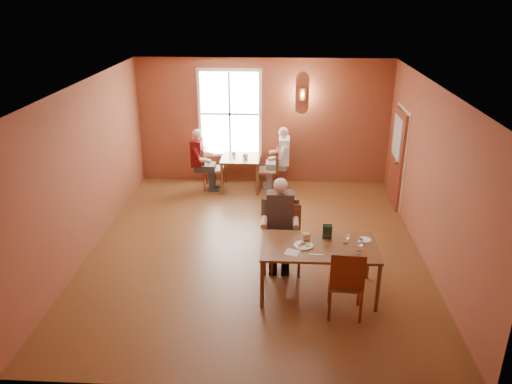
# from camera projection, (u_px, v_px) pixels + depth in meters

# --- Properties ---
(ground) EXTENTS (6.00, 7.00, 0.01)m
(ground) POSITION_uv_depth(u_px,v_px,m) (255.00, 248.00, 9.23)
(ground) COLOR brown
(ground) RESTS_ON ground
(wall_back) EXTENTS (6.00, 0.04, 3.00)m
(wall_back) POSITION_uv_depth(u_px,v_px,m) (263.00, 122.00, 11.89)
(wall_back) COLOR brown
(wall_back) RESTS_ON ground
(wall_front) EXTENTS (6.00, 0.04, 3.00)m
(wall_front) POSITION_uv_depth(u_px,v_px,m) (238.00, 283.00, 5.43)
(wall_front) COLOR brown
(wall_front) RESTS_ON ground
(wall_left) EXTENTS (0.04, 7.00, 3.00)m
(wall_left) POSITION_uv_depth(u_px,v_px,m) (86.00, 169.00, 8.81)
(wall_left) COLOR brown
(wall_left) RESTS_ON ground
(wall_right) EXTENTS (0.04, 7.00, 3.00)m
(wall_right) POSITION_uv_depth(u_px,v_px,m) (431.00, 176.00, 8.51)
(wall_right) COLOR brown
(wall_right) RESTS_ON ground
(ceiling) EXTENTS (6.00, 7.00, 0.04)m
(ceiling) POSITION_uv_depth(u_px,v_px,m) (255.00, 86.00, 8.09)
(ceiling) COLOR white
(ceiling) RESTS_ON wall_back
(window) EXTENTS (1.36, 0.10, 1.96)m
(window) POSITION_uv_depth(u_px,v_px,m) (230.00, 114.00, 11.81)
(window) COLOR white
(window) RESTS_ON wall_back
(door) EXTENTS (0.12, 1.04, 2.10)m
(door) POSITION_uv_depth(u_px,v_px,m) (396.00, 158.00, 10.81)
(door) COLOR maroon
(door) RESTS_ON ground
(wall_sconce) EXTENTS (0.16, 0.16, 0.28)m
(wall_sconce) POSITION_uv_depth(u_px,v_px,m) (302.00, 94.00, 11.49)
(wall_sconce) COLOR brown
(wall_sconce) RESTS_ON wall_back
(main_table) EXTENTS (1.78, 1.00, 0.83)m
(main_table) POSITION_uv_depth(u_px,v_px,m) (318.00, 269.00, 7.76)
(main_table) COLOR brown
(main_table) RESTS_ON ground
(chair_diner_main) EXTENTS (0.50, 0.50, 1.12)m
(chair_diner_main) POSITION_uv_depth(u_px,v_px,m) (286.00, 241.00, 8.33)
(chair_diner_main) COLOR brown
(chair_diner_main) RESTS_ON ground
(diner_main) EXTENTS (0.60, 0.60, 1.51)m
(diner_main) POSITION_uv_depth(u_px,v_px,m) (286.00, 231.00, 8.23)
(diner_main) COLOR #3A281F
(diner_main) RESTS_ON ground
(chair_empty) EXTENTS (0.52, 0.52, 1.09)m
(chair_empty) POSITION_uv_depth(u_px,v_px,m) (346.00, 281.00, 7.21)
(chair_empty) COLOR #492C17
(chair_empty) RESTS_ON ground
(plate_food) EXTENTS (0.36, 0.36, 0.04)m
(plate_food) POSITION_uv_depth(u_px,v_px,m) (304.00, 245.00, 7.58)
(plate_food) COLOR white
(plate_food) RESTS_ON main_table
(sandwich) EXTENTS (0.12, 0.12, 0.13)m
(sandwich) POSITION_uv_depth(u_px,v_px,m) (306.00, 238.00, 7.69)
(sandwich) COLOR tan
(sandwich) RESTS_ON main_table
(goblet_a) EXTENTS (0.12, 0.12, 0.22)m
(goblet_a) POSITION_uv_depth(u_px,v_px,m) (346.00, 237.00, 7.62)
(goblet_a) COLOR white
(goblet_a) RESTS_ON main_table
(goblet_b) EXTENTS (0.10, 0.10, 0.22)m
(goblet_b) POSITION_uv_depth(u_px,v_px,m) (360.00, 244.00, 7.41)
(goblet_b) COLOR silver
(goblet_b) RESTS_ON main_table
(menu_stand) EXTENTS (0.15, 0.08, 0.24)m
(menu_stand) POSITION_uv_depth(u_px,v_px,m) (327.00, 232.00, 7.76)
(menu_stand) COLOR #1D3924
(menu_stand) RESTS_ON main_table
(knife) EXTENTS (0.24, 0.03, 0.00)m
(knife) POSITION_uv_depth(u_px,v_px,m) (316.00, 255.00, 7.34)
(knife) COLOR silver
(knife) RESTS_ON main_table
(napkin) EXTENTS (0.26, 0.26, 0.01)m
(napkin) POSITION_uv_depth(u_px,v_px,m) (292.00, 252.00, 7.39)
(napkin) COLOR silver
(napkin) RESTS_ON main_table
(side_plate) EXTENTS (0.26, 0.26, 0.02)m
(side_plate) POSITION_uv_depth(u_px,v_px,m) (365.00, 240.00, 7.75)
(side_plate) COLOR silver
(side_plate) RESTS_ON main_table
(sunglasses) EXTENTS (0.16, 0.05, 0.02)m
(sunglasses) POSITION_uv_depth(u_px,v_px,m) (356.00, 256.00, 7.29)
(sunglasses) COLOR black
(sunglasses) RESTS_ON main_table
(second_table) EXTENTS (0.89, 0.89, 0.79)m
(second_table) POSITION_uv_depth(u_px,v_px,m) (241.00, 173.00, 11.84)
(second_table) COLOR brown
(second_table) RESTS_ON ground
(chair_diner_white) EXTENTS (0.44, 0.44, 1.00)m
(chair_diner_white) POSITION_uv_depth(u_px,v_px,m) (268.00, 169.00, 11.77)
(chair_diner_white) COLOR #572B11
(chair_diner_white) RESTS_ON ground
(diner_white) EXTENTS (0.58, 0.58, 1.45)m
(diner_white) POSITION_uv_depth(u_px,v_px,m) (270.00, 160.00, 11.68)
(diner_white) COLOR white
(diner_white) RESTS_ON ground
(chair_diner_maroon) EXTENTS (0.45, 0.45, 1.02)m
(chair_diner_maroon) POSITION_uv_depth(u_px,v_px,m) (214.00, 168.00, 11.83)
(chair_diner_maroon) COLOR #482617
(chair_diner_maroon) RESTS_ON ground
(diner_maroon) EXTENTS (0.57, 0.57, 1.43)m
(diner_maroon) POSITION_uv_depth(u_px,v_px,m) (212.00, 160.00, 11.75)
(diner_maroon) COLOR #4D0F0D
(diner_maroon) RESTS_ON ground
(cup_a) EXTENTS (0.17, 0.17, 0.10)m
(cup_a) POSITION_uv_depth(u_px,v_px,m) (245.00, 156.00, 11.58)
(cup_a) COLOR silver
(cup_a) RESTS_ON second_table
(cup_b) EXTENTS (0.14, 0.14, 0.10)m
(cup_b) POSITION_uv_depth(u_px,v_px,m) (234.00, 154.00, 11.75)
(cup_b) COLOR silver
(cup_b) RESTS_ON second_table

